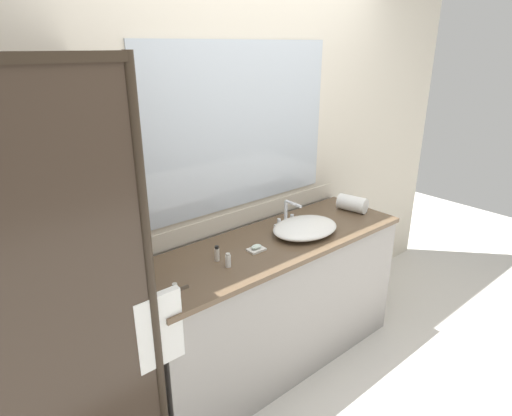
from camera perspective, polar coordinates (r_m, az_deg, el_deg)
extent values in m
plane|color=silver|center=(3.11, 2.24, -19.54)|extent=(8.00, 8.00, 0.00)
cube|color=beige|center=(2.72, -2.31, 5.67)|extent=(4.40, 0.05, 2.60)
cube|color=beige|center=(2.81, -1.84, -1.25)|extent=(1.80, 0.01, 0.11)
cube|color=silver|center=(2.64, -1.97, 10.69)|extent=(1.39, 0.01, 0.99)
cube|color=#9E9993|center=(2.85, 2.22, -12.77)|extent=(1.80, 0.56, 0.87)
cube|color=brown|center=(2.62, 2.51, -4.66)|extent=(1.80, 0.58, 0.03)
cylinder|color=#2D2319|center=(1.90, -13.56, -12.15)|extent=(0.04, 0.04, 2.00)
cube|color=#382B21|center=(1.78, -28.54, -16.79)|extent=(0.96, 0.01, 1.96)
cube|color=#382B21|center=(2.12, -17.16, -8.71)|extent=(0.01, 0.57, 1.96)
cylinder|color=#2D2319|center=(1.91, -13.17, -11.70)|extent=(0.32, 0.02, 0.02)
cube|color=white|center=(2.00, -12.79, -15.53)|extent=(0.22, 0.04, 0.36)
ellipsoid|color=white|center=(2.72, 6.53, -2.61)|extent=(0.45, 0.34, 0.08)
cube|color=silver|center=(2.84, 3.94, -2.07)|extent=(0.17, 0.04, 0.02)
cylinder|color=silver|center=(2.81, 3.98, -0.50)|extent=(0.02, 0.02, 0.15)
cylinder|color=silver|center=(2.74, 5.00, 0.56)|extent=(0.02, 0.13, 0.02)
cylinder|color=silver|center=(2.79, 3.07, -1.83)|extent=(0.02, 0.02, 0.04)
cylinder|color=silver|center=(2.87, 4.82, -1.23)|extent=(0.02, 0.02, 0.04)
cube|color=silver|center=(2.49, 0.03, -5.54)|extent=(0.10, 0.07, 0.01)
ellipsoid|color=silver|center=(2.48, 0.03, -5.17)|extent=(0.07, 0.04, 0.02)
cylinder|color=silver|center=(2.06, -10.69, -11.05)|extent=(0.03, 0.03, 0.07)
cylinder|color=#B7B2A8|center=(2.04, -10.77, -10.03)|extent=(0.02, 0.02, 0.01)
cylinder|color=silver|center=(2.38, -5.21, -6.18)|extent=(0.03, 0.03, 0.07)
cylinder|color=black|center=(2.36, -5.25, -5.22)|extent=(0.02, 0.02, 0.02)
cylinder|color=white|center=(2.31, -3.74, -7.06)|extent=(0.03, 0.03, 0.07)
cylinder|color=#B7B2A8|center=(2.29, -3.76, -6.19)|extent=(0.02, 0.02, 0.01)
cylinder|color=white|center=(3.13, 12.69, 0.58)|extent=(0.15, 0.22, 0.11)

